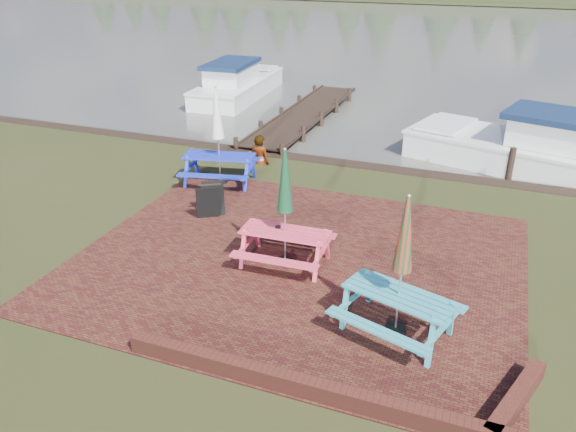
{
  "coord_description": "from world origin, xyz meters",
  "views": [
    {
      "loc": [
        3.44,
        -8.55,
        5.95
      ],
      "look_at": [
        -0.22,
        1.02,
        1.0
      ],
      "focal_mm": 35.0,
      "sensor_mm": 36.0,
      "label": 1
    }
  ],
  "objects_px": {
    "picnic_table_teal": "(400,288)",
    "person": "(259,136)",
    "chalkboard": "(210,200)",
    "jetty": "(303,115)",
    "boat_jetty": "(237,85)",
    "picnic_table_blue": "(219,151)",
    "picnic_table_red": "(285,226)",
    "boat_near": "(539,152)"
  },
  "relations": [
    {
      "from": "boat_jetty",
      "to": "picnic_table_red",
      "type": "bearing_deg",
      "value": -64.52
    },
    {
      "from": "chalkboard",
      "to": "boat_near",
      "type": "bearing_deg",
      "value": 10.33
    },
    {
      "from": "picnic_table_blue",
      "to": "jetty",
      "type": "xyz_separation_m",
      "value": [
        -0.03,
        7.0,
        -0.82
      ]
    },
    {
      "from": "picnic_table_red",
      "to": "picnic_table_blue",
      "type": "height_order",
      "value": "picnic_table_blue"
    },
    {
      "from": "person",
      "to": "picnic_table_teal",
      "type": "bearing_deg",
      "value": 137.65
    },
    {
      "from": "picnic_table_blue",
      "to": "boat_near",
      "type": "bearing_deg",
      "value": 17.72
    },
    {
      "from": "picnic_table_red",
      "to": "picnic_table_blue",
      "type": "bearing_deg",
      "value": 131.05
    },
    {
      "from": "picnic_table_blue",
      "to": "boat_jetty",
      "type": "distance_m",
      "value": 10.51
    },
    {
      "from": "chalkboard",
      "to": "jetty",
      "type": "bearing_deg",
      "value": 63.49
    },
    {
      "from": "picnic_table_teal",
      "to": "boat_near",
      "type": "relative_size",
      "value": 0.32
    },
    {
      "from": "picnic_table_teal",
      "to": "jetty",
      "type": "xyz_separation_m",
      "value": [
        -5.88,
        11.92,
        -0.77
      ]
    },
    {
      "from": "picnic_table_teal",
      "to": "picnic_table_red",
      "type": "bearing_deg",
      "value": 167.83
    },
    {
      "from": "picnic_table_teal",
      "to": "boat_jetty",
      "type": "height_order",
      "value": "picnic_table_teal"
    },
    {
      "from": "picnic_table_red",
      "to": "picnic_table_blue",
      "type": "distance_m",
      "value": 4.76
    },
    {
      "from": "picnic_table_red",
      "to": "picnic_table_blue",
      "type": "xyz_separation_m",
      "value": [
        -3.27,
        3.46,
        0.06
      ]
    },
    {
      "from": "jetty",
      "to": "boat_near",
      "type": "height_order",
      "value": "boat_near"
    },
    {
      "from": "jetty",
      "to": "person",
      "type": "distance_m",
      "value": 5.27
    },
    {
      "from": "picnic_table_teal",
      "to": "chalkboard",
      "type": "distance_m",
      "value": 5.83
    },
    {
      "from": "picnic_table_teal",
      "to": "picnic_table_blue",
      "type": "distance_m",
      "value": 7.64
    },
    {
      "from": "picnic_table_teal",
      "to": "boat_jetty",
      "type": "xyz_separation_m",
      "value": [
        -9.95,
        14.58,
        -0.53
      ]
    },
    {
      "from": "chalkboard",
      "to": "boat_near",
      "type": "height_order",
      "value": "boat_near"
    },
    {
      "from": "chalkboard",
      "to": "person",
      "type": "xyz_separation_m",
      "value": [
        -0.38,
        3.85,
        0.43
      ]
    },
    {
      "from": "picnic_table_teal",
      "to": "picnic_table_red",
      "type": "distance_m",
      "value": 2.96
    },
    {
      "from": "picnic_table_teal",
      "to": "jetty",
      "type": "height_order",
      "value": "picnic_table_teal"
    },
    {
      "from": "picnic_table_red",
      "to": "boat_near",
      "type": "distance_m",
      "value": 9.55
    },
    {
      "from": "picnic_table_red",
      "to": "person",
      "type": "relative_size",
      "value": 1.42
    },
    {
      "from": "picnic_table_red",
      "to": "jetty",
      "type": "xyz_separation_m",
      "value": [
        -3.3,
        10.47,
        -0.76
      ]
    },
    {
      "from": "person",
      "to": "picnic_table_red",
      "type": "bearing_deg",
      "value": 127.18
    },
    {
      "from": "picnic_table_blue",
      "to": "person",
      "type": "distance_m",
      "value": 1.86
    },
    {
      "from": "boat_jetty",
      "to": "picnic_table_blue",
      "type": "bearing_deg",
      "value": -70.82
    },
    {
      "from": "person",
      "to": "chalkboard",
      "type": "bearing_deg",
      "value": 104.44
    },
    {
      "from": "picnic_table_red",
      "to": "boat_jetty",
      "type": "xyz_separation_m",
      "value": [
        -7.37,
        13.12,
        -0.52
      ]
    },
    {
      "from": "jetty",
      "to": "boat_jetty",
      "type": "height_order",
      "value": "boat_jetty"
    },
    {
      "from": "picnic_table_teal",
      "to": "boat_jetty",
      "type": "relative_size",
      "value": 0.39
    },
    {
      "from": "jetty",
      "to": "picnic_table_blue",
      "type": "bearing_deg",
      "value": -89.72
    },
    {
      "from": "picnic_table_teal",
      "to": "person",
      "type": "height_order",
      "value": "picnic_table_teal"
    },
    {
      "from": "picnic_table_teal",
      "to": "person",
      "type": "relative_size",
      "value": 1.45
    },
    {
      "from": "picnic_table_red",
      "to": "chalkboard",
      "type": "xyz_separation_m",
      "value": [
        -2.47,
        1.43,
        -0.43
      ]
    },
    {
      "from": "chalkboard",
      "to": "jetty",
      "type": "height_order",
      "value": "chalkboard"
    },
    {
      "from": "picnic_table_red",
      "to": "boat_near",
      "type": "xyz_separation_m",
      "value": [
        4.97,
        8.14,
        -0.47
      ]
    },
    {
      "from": "boat_jetty",
      "to": "boat_near",
      "type": "xyz_separation_m",
      "value": [
        12.34,
        -4.98,
        0.05
      ]
    },
    {
      "from": "picnic_table_blue",
      "to": "boat_jetty",
      "type": "bearing_deg",
      "value": 101.15
    }
  ]
}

